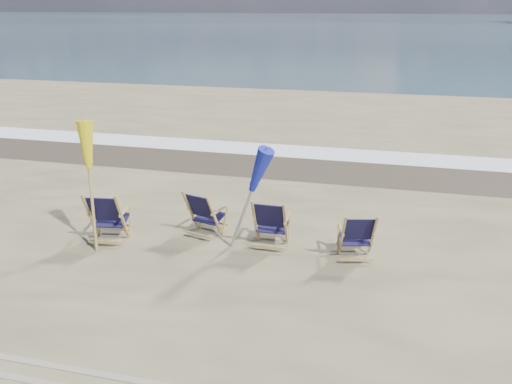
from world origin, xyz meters
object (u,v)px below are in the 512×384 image
at_px(beach_chair_0, 122,218).
at_px(beach_chair_2, 285,225).
at_px(beach_chair_1, 214,217).
at_px(umbrella_yellow, 86,153).
at_px(beach_chair_3, 373,237).
at_px(umbrella_blue, 246,167).

distance_m(beach_chair_0, beach_chair_2, 3.08).
xyz_separation_m(beach_chair_1, umbrella_yellow, (-2.04, -0.82, 1.37)).
bearing_deg(beach_chair_0, beach_chair_3, 176.45).
bearing_deg(beach_chair_0, umbrella_yellow, 22.26).
distance_m(beach_chair_2, umbrella_blue, 1.34).
bearing_deg(beach_chair_3, umbrella_yellow, -5.44).
height_order(beach_chair_2, umbrella_yellow, umbrella_yellow).
height_order(beach_chair_0, beach_chair_1, beach_chair_0).
bearing_deg(beach_chair_3, beach_chair_0, -7.81).
bearing_deg(umbrella_blue, beach_chair_1, 156.65).
xyz_separation_m(beach_chair_2, beach_chair_3, (1.58, -0.05, -0.04)).
xyz_separation_m(beach_chair_0, umbrella_yellow, (-0.41, -0.25, 1.32)).
relative_size(beach_chair_2, beach_chair_3, 1.08).
bearing_deg(umbrella_blue, beach_chair_2, 17.06).
bearing_deg(beach_chair_2, umbrella_yellow, 12.23).
relative_size(beach_chair_1, beach_chair_2, 0.97).
xyz_separation_m(beach_chair_0, umbrella_blue, (2.36, 0.26, 1.10)).
bearing_deg(umbrella_yellow, umbrella_blue, 10.37).
height_order(beach_chair_0, umbrella_blue, umbrella_blue).
relative_size(beach_chair_0, umbrella_yellow, 0.46).
xyz_separation_m(beach_chair_2, umbrella_blue, (-0.68, -0.21, 1.14)).
distance_m(beach_chair_2, umbrella_yellow, 3.78).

